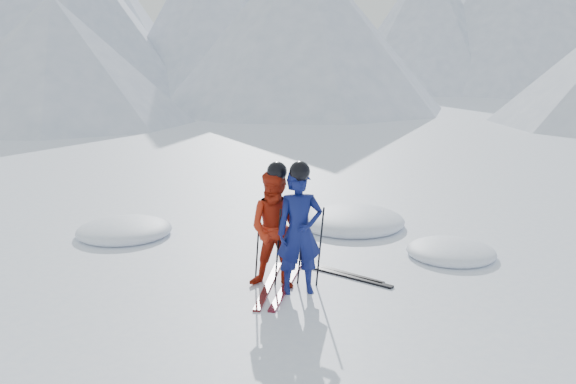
# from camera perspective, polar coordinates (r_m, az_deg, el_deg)

# --- Properties ---
(ground) EXTENTS (160.00, 160.00, 0.00)m
(ground) POSITION_cam_1_polar(r_m,az_deg,el_deg) (8.50, 11.50, -8.30)
(ground) COLOR white
(ground) RESTS_ON ground
(skier_blue) EXTENTS (0.67, 0.53, 1.62)m
(skier_blue) POSITION_cam_1_polar(r_m,az_deg,el_deg) (7.77, 1.08, -3.77)
(skier_blue) COLOR #0E1655
(skier_blue) RESTS_ON ground
(skier_red) EXTENTS (0.80, 0.65, 1.58)m
(skier_red) POSITION_cam_1_polar(r_m,az_deg,el_deg) (7.95, -1.02, -3.53)
(skier_red) COLOR #AD230D
(skier_red) RESTS_ON ground
(pole_blue_left) EXTENTS (0.11, 0.08, 1.08)m
(pole_blue_left) POSITION_cam_1_polar(r_m,az_deg,el_deg) (8.03, -0.96, -5.23)
(pole_blue_left) COLOR black
(pole_blue_left) RESTS_ON ground
(pole_blue_right) EXTENTS (0.11, 0.07, 1.08)m
(pole_blue_right) POSITION_cam_1_polar(r_m,az_deg,el_deg) (8.07, 3.02, -5.15)
(pole_blue_right) COLOR black
(pole_blue_right) RESTS_ON ground
(pole_red_left) EXTENTS (0.11, 0.09, 1.05)m
(pole_red_left) POSITION_cam_1_polar(r_m,az_deg,el_deg) (8.30, -2.84, -4.72)
(pole_red_left) COLOR black
(pole_red_left) RESTS_ON ground
(pole_red_right) EXTENTS (0.11, 0.08, 1.05)m
(pole_red_right) POSITION_cam_1_polar(r_m,az_deg,el_deg) (8.14, 1.23, -5.08)
(pole_red_right) COLOR black
(pole_red_right) RESTS_ON ground
(ski_worn_left) EXTENTS (0.14, 1.70, 0.03)m
(ski_worn_left) POSITION_cam_1_polar(r_m,az_deg,el_deg) (8.22, -1.84, -8.69)
(ski_worn_left) COLOR black
(ski_worn_left) RESTS_ON ground
(ski_worn_right) EXTENTS (0.26, 1.70, 0.03)m
(ski_worn_right) POSITION_cam_1_polar(r_m,az_deg,el_deg) (8.19, -0.16, -8.77)
(ski_worn_right) COLOR black
(ski_worn_right) RESTS_ON ground
(ski_loose_a) EXTENTS (1.48, 1.00, 0.03)m
(ski_loose_a) POSITION_cam_1_polar(r_m,az_deg,el_deg) (8.78, 4.10, -7.26)
(ski_loose_a) COLOR black
(ski_loose_a) RESTS_ON ground
(ski_loose_b) EXTENTS (1.51, 0.95, 0.03)m
(ski_loose_b) POSITION_cam_1_polar(r_m,az_deg,el_deg) (8.64, 4.72, -7.63)
(ski_loose_b) COLOR black
(ski_loose_b) RESTS_ON ground
(snow_lumps) EXTENTS (9.61, 6.38, 0.43)m
(snow_lumps) POSITION_cam_1_polar(r_m,az_deg,el_deg) (9.89, 5.37, -5.05)
(snow_lumps) COLOR white
(snow_lumps) RESTS_ON ground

